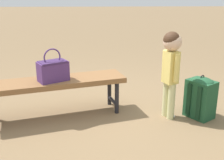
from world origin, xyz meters
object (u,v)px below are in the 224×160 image
(child_standing, at_px, (171,62))
(backpack_large, at_px, (201,96))
(park_bench, at_px, (55,84))
(handbag, at_px, (53,70))

(child_standing, xyz_separation_m, backpack_large, (0.37, -0.00, -0.41))
(child_standing, bearing_deg, park_bench, 176.82)
(park_bench, height_order, child_standing, child_standing)
(child_standing, relative_size, backpack_large, 1.95)
(handbag, height_order, backpack_large, handbag)
(park_bench, xyz_separation_m, child_standing, (1.30, -0.07, 0.27))
(handbag, relative_size, child_standing, 0.37)
(park_bench, height_order, handbag, handbag)
(park_bench, relative_size, handbag, 4.48)
(park_bench, relative_size, backpack_large, 3.23)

